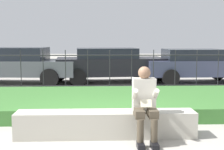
{
  "coord_description": "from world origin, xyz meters",
  "views": [
    {
      "loc": [
        0.03,
        -5.32,
        1.71
      ],
      "look_at": [
        0.31,
        1.71,
        0.89
      ],
      "focal_mm": 50.0,
      "sensor_mm": 36.0,
      "label": 1
    }
  ],
  "objects_px": {
    "stone_bench": "(106,125)",
    "car_parked_left": "(17,64)",
    "car_parked_center": "(110,64)",
    "person_seated_reader": "(145,101)",
    "car_parked_right": "(195,65)"
  },
  "relations": [
    {
      "from": "car_parked_left",
      "to": "person_seated_reader",
      "type": "bearing_deg",
      "value": -56.25
    },
    {
      "from": "person_seated_reader",
      "to": "car_parked_right",
      "type": "bearing_deg",
      "value": 66.6
    },
    {
      "from": "person_seated_reader",
      "to": "car_parked_right",
      "type": "relative_size",
      "value": 0.32
    },
    {
      "from": "stone_bench",
      "to": "car_parked_center",
      "type": "distance_m",
      "value": 6.88
    },
    {
      "from": "person_seated_reader",
      "to": "car_parked_left",
      "type": "xyz_separation_m",
      "value": [
        -3.9,
        6.95,
        0.06
      ]
    },
    {
      "from": "stone_bench",
      "to": "person_seated_reader",
      "type": "relative_size",
      "value": 2.5
    },
    {
      "from": "car_parked_right",
      "to": "person_seated_reader",
      "type": "bearing_deg",
      "value": -114.87
    },
    {
      "from": "car_parked_center",
      "to": "person_seated_reader",
      "type": "bearing_deg",
      "value": -91.91
    },
    {
      "from": "person_seated_reader",
      "to": "car_parked_left",
      "type": "bearing_deg",
      "value": 119.31
    },
    {
      "from": "stone_bench",
      "to": "car_parked_center",
      "type": "height_order",
      "value": "car_parked_center"
    },
    {
      "from": "stone_bench",
      "to": "car_parked_left",
      "type": "distance_m",
      "value": 7.45
    },
    {
      "from": "car_parked_left",
      "to": "car_parked_center",
      "type": "xyz_separation_m",
      "value": [
        3.55,
        0.17,
        -0.01
      ]
    },
    {
      "from": "person_seated_reader",
      "to": "car_parked_left",
      "type": "height_order",
      "value": "car_parked_left"
    },
    {
      "from": "stone_bench",
      "to": "car_parked_right",
      "type": "relative_size",
      "value": 0.79
    },
    {
      "from": "car_parked_center",
      "to": "car_parked_left",
      "type": "bearing_deg",
      "value": 178.07
    }
  ]
}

